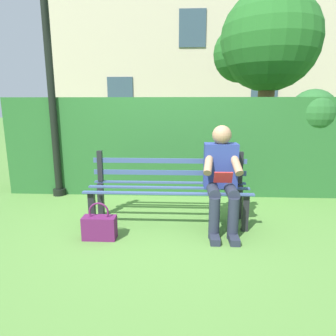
{
  "coord_description": "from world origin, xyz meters",
  "views": [
    {
      "loc": [
        -0.16,
        3.36,
        1.4
      ],
      "look_at": [
        0.0,
        0.1,
        0.7
      ],
      "focal_mm": 31.36,
      "sensor_mm": 36.0,
      "label": 1
    }
  ],
  "objects_px": {
    "park_bench": "(169,187)",
    "tree": "(265,45)",
    "person_seated": "(221,175)",
    "handbag": "(100,227)",
    "lamp_post": "(50,69)"
  },
  "relations": [
    {
      "from": "park_bench",
      "to": "handbag",
      "type": "xyz_separation_m",
      "value": [
        0.71,
        0.55,
        -0.29
      ]
    },
    {
      "from": "park_bench",
      "to": "handbag",
      "type": "relative_size",
      "value": 4.69
    },
    {
      "from": "park_bench",
      "to": "tree",
      "type": "relative_size",
      "value": 0.51
    },
    {
      "from": "handbag",
      "to": "lamp_post",
      "type": "distance_m",
      "value": 2.58
    },
    {
      "from": "person_seated",
      "to": "tree",
      "type": "relative_size",
      "value": 0.31
    },
    {
      "from": "park_bench",
      "to": "handbag",
      "type": "distance_m",
      "value": 0.95
    },
    {
      "from": "tree",
      "to": "handbag",
      "type": "xyz_separation_m",
      "value": [
        2.61,
        3.9,
        -2.53
      ]
    },
    {
      "from": "handbag",
      "to": "lamp_post",
      "type": "bearing_deg",
      "value": -54.61
    },
    {
      "from": "tree",
      "to": "lamp_post",
      "type": "bearing_deg",
      "value": 32.83
    },
    {
      "from": "handbag",
      "to": "lamp_post",
      "type": "relative_size",
      "value": 0.13
    },
    {
      "from": "person_seated",
      "to": "handbag",
      "type": "relative_size",
      "value": 2.9
    },
    {
      "from": "person_seated",
      "to": "handbag",
      "type": "distance_m",
      "value": 1.46
    },
    {
      "from": "park_bench",
      "to": "tree",
      "type": "xyz_separation_m",
      "value": [
        -1.9,
        -3.35,
        2.24
      ]
    },
    {
      "from": "person_seated",
      "to": "tree",
      "type": "xyz_separation_m",
      "value": [
        -1.29,
        -3.53,
        2.03
      ]
    },
    {
      "from": "park_bench",
      "to": "person_seated",
      "type": "bearing_deg",
      "value": 163.89
    }
  ]
}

